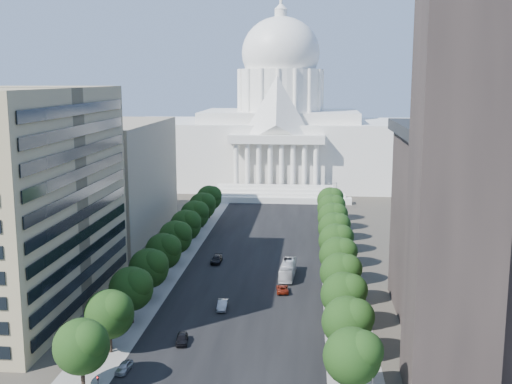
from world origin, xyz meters
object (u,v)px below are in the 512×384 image
(city_bus, at_px, (288,270))
(car_dark_a, at_px, (182,339))
(car_red, at_px, (282,289))
(car_parked, at_px, (124,367))
(car_silver, at_px, (223,305))
(car_dark_b, at_px, (217,260))

(city_bus, bearing_deg, car_dark_a, -109.93)
(car_red, height_order, car_parked, same)
(car_silver, distance_m, car_parked, 28.36)
(car_dark_b, relative_size, car_parked, 1.35)
(car_silver, height_order, car_red, car_silver)
(car_silver, xyz_separation_m, city_bus, (11.13, 20.10, 0.81))
(car_red, bearing_deg, car_parked, 55.10)
(car_silver, bearing_deg, car_red, 43.51)
(car_dark_b, distance_m, city_bus, 19.02)
(car_parked, height_order, city_bus, city_bus)
(car_red, distance_m, car_parked, 42.25)
(car_dark_a, relative_size, car_parked, 1.10)
(car_dark_a, relative_size, city_bus, 0.39)
(car_red, distance_m, car_dark_b, 24.79)
(car_red, xyz_separation_m, car_dark_b, (-15.91, 19.01, 0.10))
(car_red, relative_size, car_parked, 1.23)
(car_dark_a, bearing_deg, car_silver, 67.50)
(car_dark_b, relative_size, city_bus, 0.47)
(car_parked, relative_size, city_bus, 0.35)
(car_silver, distance_m, car_dark_b, 29.85)
(car_silver, bearing_deg, car_dark_a, -106.66)
(car_dark_a, relative_size, car_silver, 0.91)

